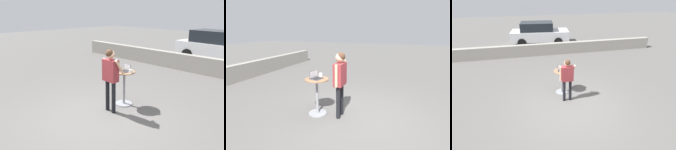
% 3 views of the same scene
% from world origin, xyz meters
% --- Properties ---
extents(ground_plane, '(50.00, 50.00, 0.00)m').
position_xyz_m(ground_plane, '(0.00, 0.00, 0.00)').
color(ground_plane, '#5B5956').
extents(pavement_kerb, '(14.62, 0.35, 0.76)m').
position_xyz_m(pavement_kerb, '(0.00, 5.89, 0.38)').
color(pavement_kerb, gray).
rests_on(pavement_kerb, ground_plane).
extents(cafe_table, '(0.64, 0.64, 1.01)m').
position_xyz_m(cafe_table, '(-0.13, 1.07, 0.59)').
color(cafe_table, gray).
rests_on(cafe_table, ground_plane).
extents(laptop, '(0.37, 0.32, 0.21)m').
position_xyz_m(laptop, '(-0.12, 1.09, 1.05)').
color(laptop, '#515156').
rests_on(laptop, cafe_table).
extents(coffee_mug, '(0.13, 0.09, 0.10)m').
position_xyz_m(coffee_mug, '(0.11, 1.07, 1.06)').
color(coffee_mug, white).
rests_on(coffee_mug, cafe_table).
extents(standing_person, '(0.58, 0.38, 1.73)m').
position_xyz_m(standing_person, '(-0.05, 0.44, 1.11)').
color(standing_person, black).
rests_on(standing_person, ground_plane).
extents(parked_car_near_street, '(4.56, 2.21, 1.67)m').
position_xyz_m(parked_car_near_street, '(-0.32, 8.65, 0.84)').
color(parked_car_near_street, silver).
rests_on(parked_car_near_street, ground_plane).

